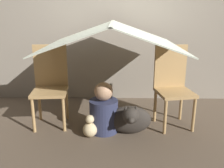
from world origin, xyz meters
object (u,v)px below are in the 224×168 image
Objects in this scene: chair_right at (173,84)px; person_front at (104,111)px; chair_left at (50,83)px; dog at (130,119)px.

person_front is at bearing -175.20° from chair_right.
chair_left is 0.74m from person_front.
dog is (0.30, -0.08, -0.05)m from person_front.
person_front reaches higher than dog.
chair_left reaches higher than person_front.
person_front is 0.31m from dog.
chair_right reaches higher than person_front.
dog is (0.95, -0.31, -0.32)m from chair_left.
person_front is 1.22× the size of dog.
chair_left is 1.00× the size of chair_right.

